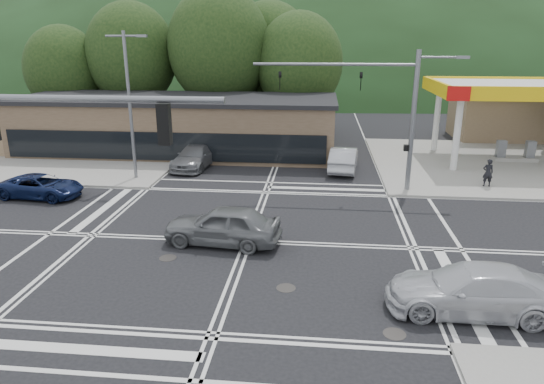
# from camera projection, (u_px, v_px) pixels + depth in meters

# --- Properties ---
(ground) EXTENTS (120.00, 120.00, 0.00)m
(ground) POSITION_uv_depth(u_px,v_px,m) (248.00, 241.00, 21.42)
(ground) COLOR black
(ground) RESTS_ON ground
(sidewalk_ne) EXTENTS (16.00, 16.00, 0.15)m
(sidewalk_ne) POSITION_uv_depth(u_px,v_px,m) (489.00, 164.00, 34.17)
(sidewalk_ne) COLOR gray
(sidewalk_ne) RESTS_ON ground
(sidewalk_nw) EXTENTS (16.00, 16.00, 0.15)m
(sidewalk_nw) POSITION_uv_depth(u_px,v_px,m) (83.00, 154.00, 37.06)
(sidewalk_nw) COLOR gray
(sidewalk_nw) RESTS_ON ground
(gas_station_canopy) EXTENTS (12.32, 8.34, 5.75)m
(gas_station_canopy) POSITION_uv_depth(u_px,v_px,m) (524.00, 92.00, 33.41)
(gas_station_canopy) COLOR silver
(gas_station_canopy) RESTS_ON ground
(convenience_store) EXTENTS (10.00, 6.00, 3.80)m
(convenience_store) POSITION_uv_depth(u_px,v_px,m) (514.00, 117.00, 42.61)
(convenience_store) COLOR #846B4F
(convenience_store) RESTS_ON ground
(commercial_row) EXTENTS (24.00, 8.00, 4.00)m
(commercial_row) POSITION_uv_depth(u_px,v_px,m) (178.00, 126.00, 37.70)
(commercial_row) COLOR brown
(commercial_row) RESTS_ON ground
(hill_north) EXTENTS (252.00, 126.00, 140.00)m
(hill_north) POSITION_uv_depth(u_px,v_px,m) (308.00, 78.00, 106.72)
(hill_north) COLOR #1B3216
(hill_north) RESTS_ON ground
(tree_n_a) EXTENTS (8.00, 8.00, 11.75)m
(tree_n_a) POSITION_uv_depth(u_px,v_px,m) (132.00, 55.00, 43.35)
(tree_n_a) COLOR #382619
(tree_n_a) RESTS_ON ground
(tree_n_b) EXTENTS (9.00, 9.00, 12.98)m
(tree_n_b) POSITION_uv_depth(u_px,v_px,m) (219.00, 47.00, 42.38)
(tree_n_b) COLOR #382619
(tree_n_b) RESTS_ON ground
(tree_n_c) EXTENTS (7.60, 7.60, 10.87)m
(tree_n_c) POSITION_uv_depth(u_px,v_px,m) (299.00, 63.00, 42.10)
(tree_n_c) COLOR #382619
(tree_n_c) RESTS_ON ground
(tree_n_d) EXTENTS (6.80, 6.80, 9.76)m
(tree_n_d) POSITION_uv_depth(u_px,v_px,m) (64.00, 70.00, 43.37)
(tree_n_d) COLOR #382619
(tree_n_d) RESTS_ON ground
(tree_n_e) EXTENTS (8.40, 8.40, 11.98)m
(tree_n_e) POSITION_uv_depth(u_px,v_px,m) (269.00, 54.00, 45.98)
(tree_n_e) COLOR #382619
(tree_n_e) RESTS_ON ground
(streetlight_nw) EXTENTS (2.50, 0.25, 9.00)m
(streetlight_nw) POSITION_uv_depth(u_px,v_px,m) (130.00, 99.00, 29.23)
(streetlight_nw) COLOR slate
(streetlight_nw) RESTS_ON ground
(signal_mast_ne) EXTENTS (11.65, 0.30, 8.00)m
(signal_mast_ne) POSITION_uv_depth(u_px,v_px,m) (391.00, 104.00, 26.98)
(signal_mast_ne) COLOR slate
(signal_mast_ne) RESTS_ON ground
(car_blue_west) EXTENTS (4.83, 2.56, 1.29)m
(car_blue_west) POSITION_uv_depth(u_px,v_px,m) (41.00, 186.00, 27.17)
(car_blue_west) COLOR #0E193F
(car_blue_west) RESTS_ON ground
(car_grey_center) EXTENTS (5.22, 2.53, 1.72)m
(car_grey_center) POSITION_uv_depth(u_px,v_px,m) (223.00, 225.00, 20.98)
(car_grey_center) COLOR slate
(car_grey_center) RESTS_ON ground
(car_silver_east) EXTENTS (5.58, 2.41, 1.60)m
(car_silver_east) POSITION_uv_depth(u_px,v_px,m) (473.00, 290.00, 15.72)
(car_silver_east) COLOR silver
(car_silver_east) RESTS_ON ground
(car_queue_a) EXTENTS (2.24, 5.05, 1.61)m
(car_queue_a) POSITION_uv_depth(u_px,v_px,m) (344.00, 159.00, 32.69)
(car_queue_a) COLOR #A9AAB0
(car_queue_a) RESTS_ON ground
(car_queue_b) EXTENTS (2.36, 5.02, 1.66)m
(car_queue_b) POSITION_uv_depth(u_px,v_px,m) (313.00, 142.00, 37.81)
(car_queue_b) COLOR silver
(car_queue_b) RESTS_ON ground
(car_northbound) EXTENTS (2.79, 5.54, 1.54)m
(car_northbound) POSITION_uv_depth(u_px,v_px,m) (196.00, 156.00, 33.51)
(car_northbound) COLOR slate
(car_northbound) RESTS_ON ground
(pedestrian) EXTENTS (0.61, 0.41, 1.66)m
(pedestrian) POSITION_uv_depth(u_px,v_px,m) (488.00, 173.00, 28.65)
(pedestrian) COLOR black
(pedestrian) RESTS_ON sidewalk_ne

